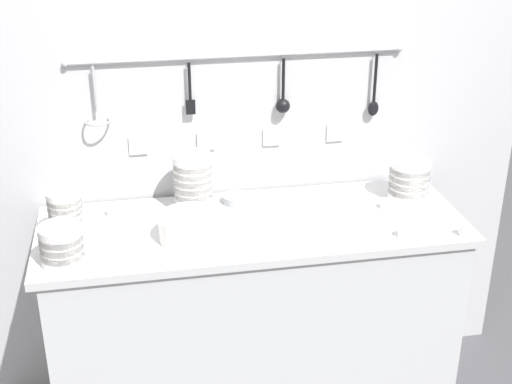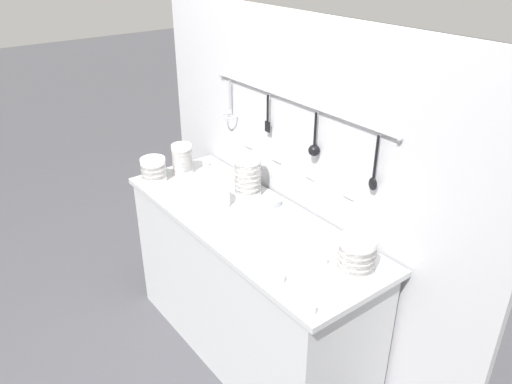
# 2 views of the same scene
# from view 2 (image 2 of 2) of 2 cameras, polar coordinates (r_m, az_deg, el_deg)

# --- Properties ---
(ground_plane) EXTENTS (20.00, 20.00, 0.00)m
(ground_plane) POSITION_cam_2_polar(r_m,az_deg,el_deg) (3.06, -0.86, -17.19)
(ground_plane) COLOR #424247
(counter) EXTENTS (1.57, 0.57, 0.87)m
(counter) POSITION_cam_2_polar(r_m,az_deg,el_deg) (2.77, -0.93, -10.74)
(counter) COLOR #B7BABC
(counter) RESTS_ON ground
(back_wall) EXTENTS (2.37, 0.11, 1.84)m
(back_wall) POSITION_cam_2_polar(r_m,az_deg,el_deg) (2.68, 4.51, 0.05)
(back_wall) COLOR #B2B2B7
(back_wall) RESTS_ON ground
(bowl_stack_back_corner) EXTENTS (0.16, 0.16, 0.17)m
(bowl_stack_back_corner) POSITION_cam_2_polar(r_m,az_deg,el_deg) (2.14, 11.44, -7.08)
(bowl_stack_back_corner) COLOR white
(bowl_stack_back_corner) RESTS_ON counter
(bowl_stack_short_front) EXTENTS (0.15, 0.15, 0.23)m
(bowl_stack_short_front) POSITION_cam_2_polar(r_m,az_deg,el_deg) (2.69, -0.98, 1.86)
(bowl_stack_short_front) COLOR white
(bowl_stack_short_front) RESTS_ON counter
(bowl_stack_wide_centre) EXTENTS (0.14, 0.14, 0.14)m
(bowl_stack_wide_centre) POSITION_cam_2_polar(r_m,az_deg,el_deg) (2.93, -11.64, 2.52)
(bowl_stack_wide_centre) COLOR white
(bowl_stack_wide_centre) RESTS_ON counter
(bowl_stack_tall_left) EXTENTS (0.12, 0.12, 0.18)m
(bowl_stack_tall_left) POSITION_cam_2_polar(r_m,az_deg,el_deg) (2.99, -8.43, 3.78)
(bowl_stack_tall_left) COLOR white
(bowl_stack_tall_left) RESTS_ON counter
(plate_stack) EXTENTS (0.23, 0.23, 0.09)m
(plate_stack) POSITION_cam_2_polar(r_m,az_deg,el_deg) (2.63, -5.54, -0.57)
(plate_stack) COLOR white
(plate_stack) RESTS_ON counter
(steel_mixing_bowl) EXTENTS (0.11, 0.11, 0.03)m
(steel_mixing_bowl) POSITION_cam_2_polar(r_m,az_deg,el_deg) (2.64, 1.77, -1.12)
(steel_mixing_bowl) COLOR #93969E
(steel_mixing_bowl) RESTS_ON counter
(cup_edge_far) EXTENTS (0.04, 0.04, 0.04)m
(cup_edge_far) POSITION_cam_2_polar(r_m,az_deg,el_deg) (2.08, 2.76, -9.86)
(cup_edge_far) COLOR white
(cup_edge_far) RESTS_ON counter
(cup_mid_row) EXTENTS (0.04, 0.04, 0.04)m
(cup_mid_row) POSITION_cam_2_polar(r_m,az_deg,el_deg) (2.96, -4.46, 2.30)
(cup_mid_row) COLOR white
(cup_mid_row) RESTS_ON counter
(cup_back_right) EXTENTS (0.04, 0.04, 0.04)m
(cup_back_right) POSITION_cam_2_polar(r_m,az_deg,el_deg) (1.93, 6.30, -13.26)
(cup_back_right) COLOR white
(cup_back_right) RESTS_ON counter
(cup_by_caddy) EXTENTS (0.04, 0.04, 0.04)m
(cup_by_caddy) POSITION_cam_2_polar(r_m,az_deg,el_deg) (2.19, 7.68, -7.80)
(cup_by_caddy) COLOR white
(cup_by_caddy) RESTS_ON counter
(cup_back_left) EXTENTS (0.04, 0.04, 0.04)m
(cup_back_left) POSITION_cam_2_polar(r_m,az_deg,el_deg) (3.08, -5.75, 3.26)
(cup_back_left) COLOR white
(cup_back_left) RESTS_ON counter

